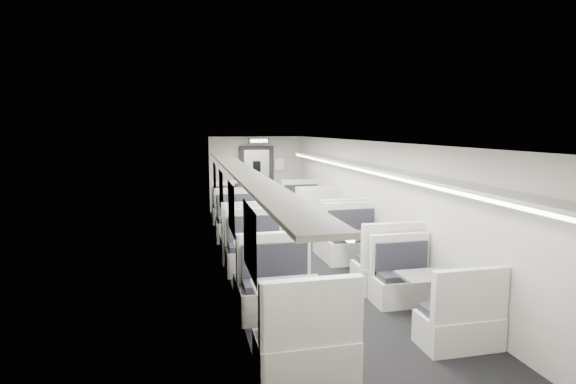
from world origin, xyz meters
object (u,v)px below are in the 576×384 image
booth_left_a (234,214)px  booth_left_b (244,231)px  passenger (243,203)px  exit_sign (259,141)px  booth_right_a (309,213)px  booth_right_c (368,253)px  booth_right_d (428,298)px  booth_left_d (289,313)px  vestibule_door (257,179)px  booth_left_c (262,264)px  booth_right_b (330,227)px

booth_left_a → booth_left_b: bearing=-90.0°
passenger → exit_sign: size_ratio=2.65×
booth_right_a → booth_right_c: size_ratio=1.01×
booth_left_b → booth_right_d: bearing=-65.1°
booth_right_a → exit_sign: bearing=113.7°
booth_right_a → exit_sign: exit_sign is taller
booth_left_d → passenger: (0.13, 5.73, 0.43)m
booth_right_d → vestibule_door: 9.01m
booth_right_a → vestibule_door: (-1.00, 2.77, 0.64)m
booth_right_a → vestibule_door: vestibule_door is taller
booth_left_d → exit_sign: bearing=83.4°
booth_left_c → booth_right_b: (2.00, 2.48, 0.01)m
booth_right_a → booth_right_d: bearing=-90.0°
booth_right_b → booth_right_d: 4.36m
booth_left_a → booth_left_c: 4.58m
booth_right_c → booth_right_d: bearing=-90.0°
booth_left_b → booth_right_d: (2.00, -4.31, -0.06)m
booth_left_b → booth_left_c: size_ratio=1.05×
booth_right_b → passenger: 2.27m
booth_right_c → exit_sign: 6.69m
booth_left_c → booth_left_d: size_ratio=1.01×
booth_left_c → passenger: bearing=88.0°
booth_right_a → vestibule_door: bearing=109.8°
booth_left_a → passenger: size_ratio=1.33×
booth_left_a → booth_left_b: booth_left_b is taller
booth_right_d → booth_left_c: bearing=136.8°
booth_left_c → booth_right_a: bearing=65.0°
passenger → vestibule_door: vestibule_door is taller
vestibule_door → exit_sign: (0.00, -0.49, 1.24)m
booth_left_a → booth_right_c: booth_right_c is taller
booth_left_c → booth_right_a: booth_right_a is taller
booth_right_a → passenger: bearing=-162.6°
booth_left_d → vestibule_door: size_ratio=1.04×
booth_left_b → booth_right_c: bearing=-47.8°
booth_left_a → exit_sign: exit_sign is taller
booth_left_a → vestibule_door: (1.00, 2.47, 0.65)m
booth_left_b → booth_right_a: booth_left_b is taller
booth_right_c → passenger: bearing=118.3°
vestibule_door → booth_right_a: bearing=-70.2°
passenger → vestibule_door: 3.47m
booth_right_a → passenger: size_ratio=1.34×
booth_left_a → booth_right_d: booth_left_a is taller
booth_left_b → passenger: size_ratio=1.40×
booth_left_b → booth_right_b: 2.00m
booth_left_a → booth_left_b: 2.15m
booth_right_a → booth_right_d: 6.16m
exit_sign → booth_left_d: bearing=-96.6°
booth_right_b → booth_right_a: bearing=90.0°
booth_left_c → vestibule_door: vestibule_door is taller
booth_left_a → booth_left_d: size_ratio=1.01×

